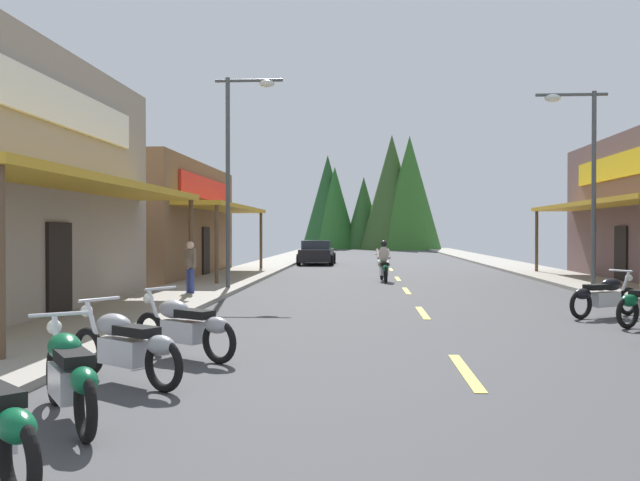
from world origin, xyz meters
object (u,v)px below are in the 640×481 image
at_px(streetlamp_right, 583,162).
at_px(rider_cruising_lead, 384,264).
at_px(motorcycle_parked_left_2, 125,345).
at_px(motorcycle_parked_left_1, 69,373).
at_px(streetlamp_left, 238,154).
at_px(motorcycle_parked_left_3, 184,326).
at_px(motorcycle_parked_right_6, 604,295).
at_px(parked_car_curbside, 317,253).
at_px(pedestrian_waiting, 190,265).

height_order(streetlamp_right, rider_cruising_lead, streetlamp_right).
xyz_separation_m(streetlamp_right, motorcycle_parked_left_2, (-9.68, -12.87, -3.57)).
height_order(motorcycle_parked_left_1, motorcycle_parked_left_2, same).
bearing_deg(motorcycle_parked_left_1, streetlamp_right, -68.77).
distance_m(streetlamp_left, motorcycle_parked_left_3, 11.90).
relative_size(motorcycle_parked_right_6, motorcycle_parked_left_3, 1.01).
relative_size(streetlamp_right, parked_car_curbside, 1.45).
bearing_deg(motorcycle_parked_right_6, streetlamp_left, 116.74).
distance_m(motorcycle_parked_left_1, pedestrian_waiting, 12.79).
bearing_deg(pedestrian_waiting, motorcycle_parked_right_6, 114.70).
bearing_deg(streetlamp_right, motorcycle_parked_left_1, -123.54).
height_order(motorcycle_parked_left_1, pedestrian_waiting, pedestrian_waiting).
relative_size(pedestrian_waiting, parked_car_curbside, 0.38).
relative_size(motorcycle_parked_left_3, pedestrian_waiting, 1.16).
bearing_deg(motorcycle_parked_left_1, motorcycle_parked_left_2, -33.59).
height_order(streetlamp_left, parked_car_curbside, streetlamp_left).
bearing_deg(motorcycle_parked_left_1, pedestrian_waiting, -25.65).
height_order(motorcycle_parked_right_6, rider_cruising_lead, rider_cruising_lead).
bearing_deg(parked_car_curbside, pedestrian_waiting, 173.21).
xyz_separation_m(motorcycle_parked_right_6, motorcycle_parked_left_1, (-8.21, -8.64, 0.00)).
xyz_separation_m(motorcycle_parked_left_1, motorcycle_parked_left_3, (0.23, 3.37, 0.00)).
bearing_deg(motorcycle_parked_left_2, parked_car_curbside, -57.50).
bearing_deg(motorcycle_parked_right_6, motorcycle_parked_left_1, -164.43).
height_order(motorcycle_parked_left_3, rider_cruising_lead, rider_cruising_lead).
xyz_separation_m(streetlamp_left, motorcycle_parked_left_1, (1.10, -14.54, -3.89)).
bearing_deg(parked_car_curbside, rider_cruising_lead, -165.20).
distance_m(streetlamp_left, parked_car_curbside, 18.00).
height_order(streetlamp_left, streetlamp_right, streetlamp_left).
bearing_deg(rider_cruising_lead, pedestrian_waiting, 133.63).
bearing_deg(motorcycle_parked_right_6, streetlamp_right, 45.48).
distance_m(motorcycle_parked_left_2, motorcycle_parked_left_3, 1.72).
distance_m(motorcycle_parked_left_2, pedestrian_waiting, 11.14).
bearing_deg(motorcycle_parked_left_2, motorcycle_parked_right_6, -106.90).
distance_m(pedestrian_waiting, parked_car_curbside, 19.64).
relative_size(motorcycle_parked_left_2, motorcycle_parked_left_3, 0.99).
bearing_deg(streetlamp_right, motorcycle_parked_right_6, -103.62).
distance_m(motorcycle_parked_left_2, parked_car_curbside, 30.44).
distance_m(streetlamp_right, pedestrian_waiting, 12.33).
xyz_separation_m(streetlamp_left, pedestrian_waiting, (-1.03, -1.93, -3.45)).
relative_size(motorcycle_parked_right_6, motorcycle_parked_left_2, 1.02).
relative_size(motorcycle_parked_left_3, parked_car_curbside, 0.43).
height_order(motorcycle_parked_left_2, motorcycle_parked_left_3, same).
bearing_deg(pedestrian_waiting, rider_cruising_lead, -176.76).
height_order(motorcycle_parked_right_6, pedestrian_waiting, pedestrian_waiting).
height_order(motorcycle_parked_right_6, motorcycle_parked_left_1, same).
relative_size(rider_cruising_lead, pedestrian_waiting, 1.33).
height_order(streetlamp_right, motorcycle_parked_left_1, streetlamp_right).
bearing_deg(rider_cruising_lead, motorcycle_parked_left_1, 165.11).
height_order(pedestrian_waiting, parked_car_curbside, pedestrian_waiting).
bearing_deg(streetlamp_right, motorcycle_parked_left_3, -130.11).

